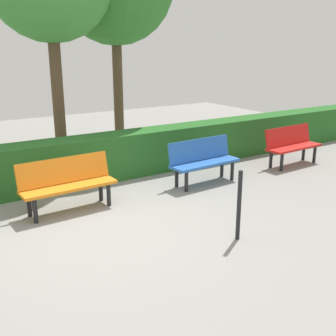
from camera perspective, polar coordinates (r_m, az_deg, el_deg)
ground_plane at (r=6.45m, az=-10.28°, el=-7.47°), size 20.21×20.21×0.00m
bench_red at (r=9.67m, az=16.74°, el=3.22°), size 1.46×0.53×0.86m
bench_blue at (r=8.03m, az=4.87°, el=1.23°), size 1.48×0.52×0.86m
bench_orange at (r=6.87m, az=-13.77°, el=-1.87°), size 1.55×0.52×0.86m
hedge_row at (r=8.38m, az=-8.18°, el=1.57°), size 16.21×0.64×0.90m
railing_post_mid at (r=5.73m, az=9.80°, el=-5.16°), size 0.06×0.06×1.00m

